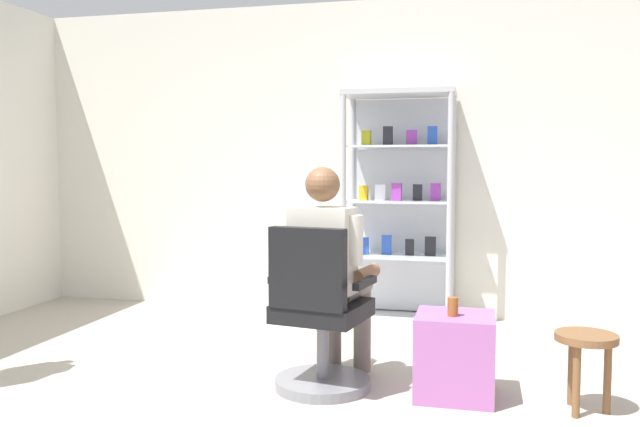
{
  "coord_description": "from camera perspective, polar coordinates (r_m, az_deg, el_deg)",
  "views": [
    {
      "loc": [
        1.05,
        -2.72,
        1.3
      ],
      "look_at": [
        0.09,
        1.25,
        1.0
      ],
      "focal_mm": 37.18,
      "sensor_mm": 36.0,
      "label": 1
    }
  ],
  "objects": [
    {
      "name": "tea_glass",
      "position": [
        3.76,
        11.37,
        -7.87
      ],
      "size": [
        0.06,
        0.06,
        0.1
      ],
      "primitive_type": "cylinder",
      "color": "brown",
      "rests_on": "storage_crate"
    },
    {
      "name": "back_wall",
      "position": [
        5.82,
        3.23,
        4.7
      ],
      "size": [
        6.0,
        0.1,
        2.7
      ],
      "primitive_type": "cube",
      "color": "silver",
      "rests_on": "ground"
    },
    {
      "name": "display_cabinet_main",
      "position": [
        5.54,
        6.85,
        0.71
      ],
      "size": [
        0.9,
        0.45,
        1.9
      ],
      "color": "#B7B7BC",
      "rests_on": "ground"
    },
    {
      "name": "storage_crate",
      "position": [
        3.87,
        11.52,
        -11.9
      ],
      "size": [
        0.43,
        0.4,
        0.47
      ],
      "primitive_type": "cube",
      "color": "#9E599E",
      "rests_on": "ground"
    },
    {
      "name": "office_chair",
      "position": [
        3.84,
        -0.11,
        -9.47
      ],
      "size": [
        0.6,
        0.56,
        0.96
      ],
      "color": "slate",
      "rests_on": "ground"
    },
    {
      "name": "seated_shopkeeper",
      "position": [
        3.92,
        0.85,
        -4.42
      ],
      "size": [
        0.54,
        0.61,
        1.29
      ],
      "color": "slate",
      "rests_on": "ground"
    },
    {
      "name": "wooden_stool",
      "position": [
        3.81,
        21.91,
        -10.8
      ],
      "size": [
        0.32,
        0.32,
        0.42
      ],
      "color": "brown",
      "rests_on": "ground"
    }
  ]
}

